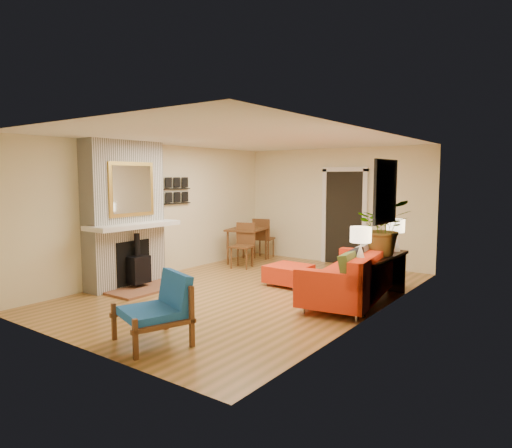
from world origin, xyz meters
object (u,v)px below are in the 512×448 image
Objects in this scene: blue_chair at (161,305)px; dining_table at (251,235)px; sofa at (356,276)px; lamp_far at (395,231)px; console_table at (378,267)px; houseplant at (384,227)px; ottoman at (289,273)px; lamp_near at (361,241)px.

blue_chair is 0.54× the size of dining_table.
sofa is 4.52× the size of lamp_far.
blue_chair is at bearing -65.27° from dining_table.
dining_table is 3.40× the size of lamp_far.
console_table is 3.43× the size of lamp_far.
houseplant is (0.32, 0.30, 0.77)m from sofa.
sofa is 1.32× the size of console_table.
ottoman is 2.35m from dining_table.
sofa is 3.34× the size of ottoman.
dining_table is at bearing 144.28° from ottoman.
ottoman is 0.39× the size of console_table.
ottoman is 2.01m from houseplant.
console_table reaches higher than ottoman.
lamp_far is at bearing -12.76° from dining_table.
lamp_near and lamp_far have the same top height.
sofa is 0.89m from houseplant.
lamp_near is (3.65, -2.27, 0.43)m from dining_table.
lamp_far is (3.65, -0.83, 0.43)m from dining_table.
dining_table reaches higher than blue_chair.
dining_table is at bearing 148.12° from lamp_near.
ottoman is at bearing -35.72° from dining_table.
console_table is 0.64m from houseplant.
houseplant is (-0.01, 0.93, 0.11)m from lamp_near.
blue_chair is 1.11× the size of houseplant.
console_table is (3.65, -1.56, -0.06)m from dining_table.
console_table is at bearing -23.12° from dining_table.
blue_chair is 1.85× the size of lamp_near.
lamp_far is 0.60× the size of houseplant.
houseplant is at bearing 66.28° from blue_chair.
ottoman is at bearing -179.67° from houseplant.
lamp_near reaches higher than ottoman.
blue_chair is at bearing -85.13° from ottoman.
lamp_near is at bearing -90.00° from lamp_far.
ottoman is at bearing -163.49° from lamp_far.
dining_table is 2.04× the size of houseplant.
lamp_near is (0.00, -0.71, 0.49)m from console_table.
sofa reaches higher than ottoman.
ottoman is 1.35× the size of lamp_far.
lamp_far is (0.33, 0.81, 0.66)m from sofa.
sofa is 0.38m from console_table.
houseplant reaches higher than lamp_near.
sofa reaches higher than blue_chair.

